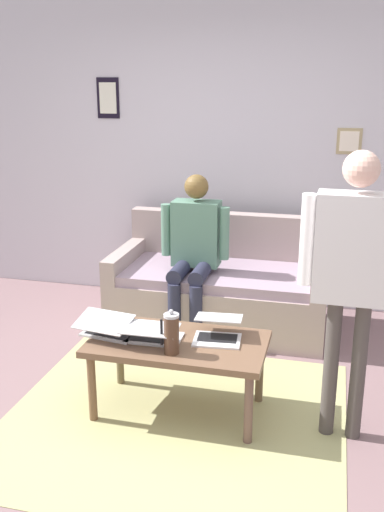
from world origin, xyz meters
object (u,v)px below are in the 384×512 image
Objects in this scene: laptop_left at (152,335)px; person_seated at (194,246)px; french_press at (171,334)px; person_standing at (354,262)px; laptop_center at (218,332)px; laptop_right at (109,329)px; coffee_table at (178,349)px; couch at (221,289)px.

person_seated reaches higher than laptop_left.
french_press is 1.37m from person_seated.
french_press is at bearing 8.89° from person_standing.
laptop_center is 0.67m from laptop_right.
french_press reaches higher than coffee_table.
person_seated is at bearing -81.45° from french_press.
french_press is (-0.15, 0.12, 0.08)m from laptop_left.
laptop_center is 0.34m from french_press.
person_standing is at bearing -171.11° from french_press.
laptop_center is 0.93m from person_standing.
coffee_table is 0.18m from laptop_left.
laptop_left is 0.40m from laptop_center.
couch is 1.47m from laptop_left.
french_press is at bearing 90.96° from couch.
coffee_table is 0.25m from french_press.
couch is at bearing -95.05° from laptop_left.
laptop_center is (-0.23, -0.09, 0.10)m from coffee_table.
person_seated is (0.42, -1.09, 0.21)m from laptop_center.
coffee_table is 0.45m from laptop_right.
couch is 6.44× the size of french_press.
laptop_center is at bearing 100.48° from couch.
laptop_center is 1.21× the size of french_press.
laptop_left is 1.24m from person_standing.
couch is 5.10× the size of laptop_left.
couch is at bearing -55.07° from person_standing.
person_standing reaches higher than laptop_center.
laptop_center is at bearing -160.33° from laptop_left.
couch is at bearing -127.86° from person_seated.
couch is 4.63× the size of laptop_right.
person_seated is at bearing -68.95° from laptop_center.
laptop_right is 0.47m from french_press.
person_seated reaches higher than french_press.
french_press is 0.21× the size of person_seated.
laptop_center reaches higher than laptop_left.
person_standing is (-0.98, 0.02, 0.63)m from coffee_table.
person_standing reaches higher than coffee_table.
laptop_right is 1.25m from person_seated.
person_standing is (-1.41, -0.01, 0.53)m from laptop_right.
couch is 1.41m from coffee_table.
couch is 1.36m from laptop_center.
person_standing is (-1.12, -0.03, 0.53)m from laptop_left.
coffee_table is at bearing 99.36° from person_seated.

